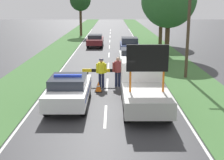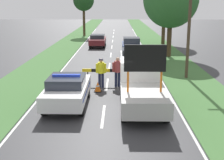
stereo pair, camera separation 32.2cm
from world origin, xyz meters
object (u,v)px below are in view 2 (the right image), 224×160
(traffic_cone_centre_front, at_px, (62,80))
(road_barrier, at_px, (110,71))
(queued_car_wagon_maroon, at_px, (98,40))
(traffic_cone_near_police, at_px, (98,87))
(utility_pole, at_px, (189,25))
(police_officer, at_px, (101,70))
(queued_car_hatch_blue, at_px, (131,46))
(police_car, at_px, (67,90))
(work_truck, at_px, (142,85))
(roadside_tree_near_right, at_px, (84,0))
(pedestrian_civilian, at_px, (118,69))
(queued_car_van_white, at_px, (133,59))
(roadside_tree_mid_left, at_px, (165,1))

(traffic_cone_centre_front, bearing_deg, road_barrier, 6.43)
(queued_car_wagon_maroon, bearing_deg, traffic_cone_near_police, 93.52)
(road_barrier, relative_size, utility_pole, 0.50)
(police_officer, relative_size, queued_car_wagon_maroon, 0.40)
(queued_car_hatch_blue, bearing_deg, police_car, 76.36)
(road_barrier, distance_m, traffic_cone_near_police, 1.80)
(road_barrier, bearing_deg, queued_car_wagon_maroon, 91.81)
(work_truck, bearing_deg, roadside_tree_near_right, -83.32)
(pedestrian_civilian, bearing_deg, utility_pole, 13.92)
(queued_car_van_white, xyz_separation_m, utility_pole, (3.45, -2.68, 2.67))
(traffic_cone_near_police, bearing_deg, roadside_tree_mid_left, 72.31)
(road_barrier, bearing_deg, queued_car_hatch_blue, 76.81)
(road_barrier, distance_m, utility_pole, 5.98)
(police_officer, bearing_deg, work_truck, 101.98)
(queued_car_van_white, bearing_deg, roadside_tree_near_right, -75.83)
(traffic_cone_centre_front, xyz_separation_m, queued_car_hatch_blue, (4.70, 11.75, 0.50))
(roadside_tree_near_right, bearing_deg, police_officer, -82.17)
(police_car, relative_size, queued_car_hatch_blue, 1.13)
(traffic_cone_centre_front, height_order, queued_car_wagon_maroon, queued_car_wagon_maroon)
(police_officer, bearing_deg, pedestrian_civilian, 172.07)
(work_truck, relative_size, queued_car_hatch_blue, 1.30)
(roadside_tree_mid_left, relative_size, utility_pole, 1.11)
(queued_car_wagon_maroon, bearing_deg, roadside_tree_mid_left, -163.95)
(police_officer, bearing_deg, police_car, 46.56)
(queued_car_wagon_maroon, bearing_deg, pedestrian_civilian, 97.41)
(queued_car_van_white, height_order, roadside_tree_mid_left, roadside_tree_mid_left)
(road_barrier, bearing_deg, work_truck, -72.23)
(utility_pole, bearing_deg, traffic_cone_near_police, -149.57)
(road_barrier, xyz_separation_m, roadside_tree_mid_left, (5.95, 19.07, 4.20))
(queued_car_wagon_maroon, bearing_deg, queued_car_hatch_blue, 123.42)
(road_barrier, xyz_separation_m, roadside_tree_near_right, (-4.55, 28.78, 4.40))
(police_car, bearing_deg, roadside_tree_mid_left, 66.32)
(queued_car_hatch_blue, distance_m, roadside_tree_near_right, 18.99)
(queued_car_wagon_maroon, bearing_deg, utility_pole, 114.34)
(roadside_tree_near_right, bearing_deg, police_car, -85.49)
(queued_car_wagon_maroon, height_order, roadside_tree_near_right, roadside_tree_near_right)
(work_truck, distance_m, pedestrian_civilian, 3.77)
(roadside_tree_near_right, bearing_deg, traffic_cone_near_police, -82.67)
(road_barrier, height_order, traffic_cone_centre_front, road_barrier)
(police_officer, bearing_deg, traffic_cone_near_police, 60.84)
(utility_pole, bearing_deg, road_barrier, -160.89)
(roadside_tree_mid_left, bearing_deg, traffic_cone_centre_front, -114.52)
(road_barrier, height_order, queued_car_wagon_maroon, queued_car_wagon_maroon)
(traffic_cone_centre_front, height_order, roadside_tree_near_right, roadside_tree_near_right)
(traffic_cone_near_police, relative_size, roadside_tree_mid_left, 0.08)
(queued_car_van_white, bearing_deg, traffic_cone_centre_front, 46.64)
(traffic_cone_centre_front, distance_m, queued_car_wagon_maroon, 17.22)
(queued_car_hatch_blue, distance_m, queued_car_wagon_maroon, 6.50)
(police_car, relative_size, pedestrian_civilian, 2.55)
(police_car, relative_size, traffic_cone_centre_front, 6.33)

